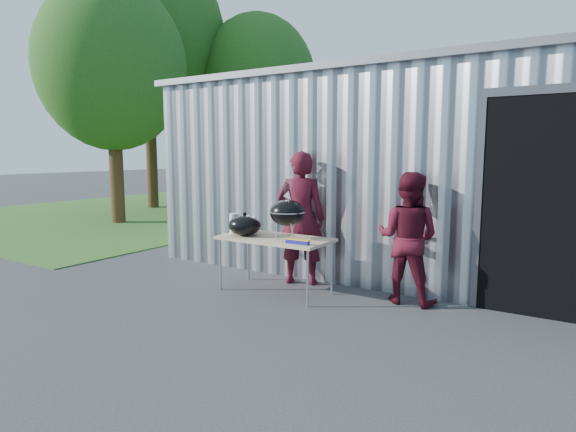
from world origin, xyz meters
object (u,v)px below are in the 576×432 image
Objects in this scene: person_cook at (301,218)px; folding_table at (275,240)px; kettle_grill at (287,207)px; person_bystander at (408,238)px.

folding_table is at bearing 63.77° from person_cook.
kettle_grill reaches higher than person_bystander.
person_bystander is at bearing 157.79° from person_cook.
folding_table is 0.92× the size of person_bystander.
person_cook reaches higher than folding_table.
kettle_grill is (0.19, -0.00, 0.46)m from folding_table.
person_bystander reaches higher than folding_table.
person_cook is 1.58m from person_bystander.
kettle_grill reaches higher than folding_table.
kettle_grill is 1.57m from person_bystander.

